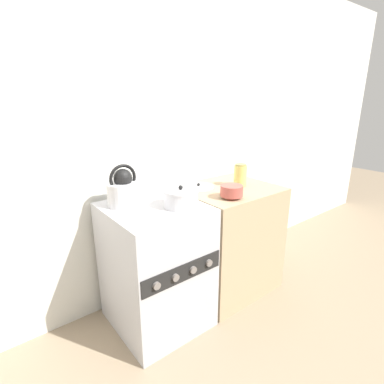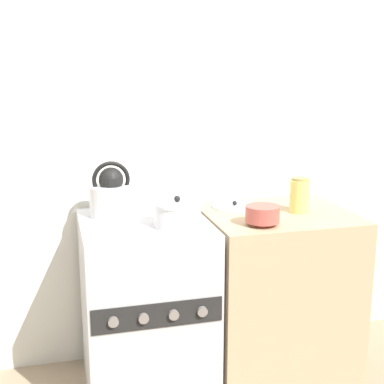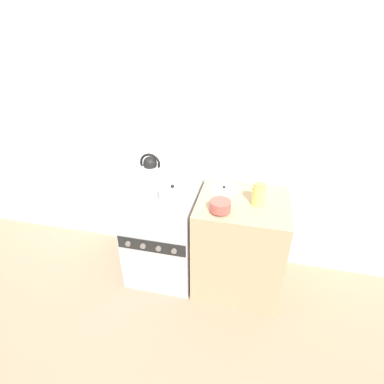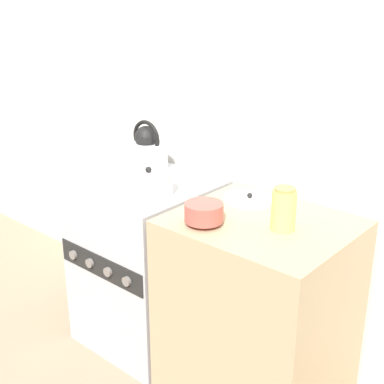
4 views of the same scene
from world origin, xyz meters
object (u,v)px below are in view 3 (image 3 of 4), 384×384
Objects in this scene: kettle at (151,172)px; cooking_pot at (173,194)px; loose_pot_lid at (224,189)px; enamel_bowl at (220,206)px; stove at (164,233)px; storage_jar at (258,195)px.

kettle is 1.21× the size of cooking_pot.
kettle is 0.36m from cooking_pot.
loose_pot_lid is at bearing 36.28° from cooking_pot.
cooking_pot reaches higher than enamel_bowl.
kettle reaches higher than stove.
cooking_pot is at bearing 169.66° from enamel_bowl.
loose_pot_lid is at bearing 17.62° from stove.
enamel_bowl is (0.64, -0.31, -0.05)m from kettle.
kettle is 1.14× the size of loose_pot_lid.
kettle reaches higher than storage_jar.
cooking_pot is (0.26, -0.24, -0.04)m from kettle.
stove is 0.72m from enamel_bowl.
stove is at bearing 140.16° from cooking_pot.
enamel_bowl reaches higher than loose_pot_lid.
cooking_pot is 0.38m from enamel_bowl.
loose_pot_lid is (-0.27, 0.17, -0.08)m from storage_jar.
cooking_pot is 0.94× the size of loose_pot_lid.
loose_pot_lid is (0.36, 0.27, -0.06)m from cooking_pot.
enamel_bowl is 0.31m from storage_jar.
kettle is at bearing 153.78° from enamel_bowl.
kettle is 0.63m from loose_pot_lid.
stove is 0.56m from kettle.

